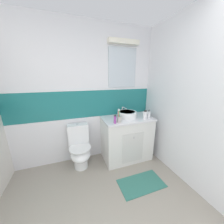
# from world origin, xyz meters

# --- Properties ---
(ground_plane) EXTENTS (3.20, 3.48, 0.04)m
(ground_plane) POSITION_xyz_m (0.00, 1.20, -0.02)
(ground_plane) COLOR gray
(wall_back_tiled) EXTENTS (3.20, 0.20, 2.50)m
(wall_back_tiled) POSITION_xyz_m (0.01, 2.45, 1.26)
(wall_back_tiled) COLOR white
(wall_back_tiled) RESTS_ON ground_plane
(wall_right_plain) EXTENTS (0.10, 3.48, 2.50)m
(wall_right_plain) POSITION_xyz_m (1.35, 1.20, 1.25)
(wall_right_plain) COLOR white
(wall_right_plain) RESTS_ON ground_plane
(vanity_cabinet) EXTENTS (0.93, 0.58, 0.85)m
(vanity_cabinet) POSITION_xyz_m (0.71, 2.12, 0.43)
(vanity_cabinet) COLOR silver
(vanity_cabinet) RESTS_ON ground_plane
(sink_basin) EXTENTS (0.35, 0.40, 0.17)m
(sink_basin) POSITION_xyz_m (0.71, 2.13, 0.91)
(sink_basin) COLOR white
(sink_basin) RESTS_ON vanity_cabinet
(toilet) EXTENTS (0.37, 0.50, 0.79)m
(toilet) POSITION_xyz_m (-0.19, 2.16, 0.36)
(toilet) COLOR white
(toilet) RESTS_ON ground_plane
(toothbrush_cup) EXTENTS (0.07, 0.07, 0.23)m
(toothbrush_cup) POSITION_xyz_m (0.47, 1.95, 0.91)
(toothbrush_cup) COLOR #B2ADA3
(toothbrush_cup) RESTS_ON vanity_cabinet
(soap_dispenser) EXTENTS (0.06, 0.06, 0.16)m
(soap_dispenser) POSITION_xyz_m (1.06, 1.95, 0.91)
(soap_dispenser) COLOR white
(soap_dispenser) RESTS_ON vanity_cabinet
(mouthwash_bottle) EXTENTS (0.07, 0.07, 0.16)m
(mouthwash_bottle) POSITION_xyz_m (0.98, 1.94, 0.93)
(mouthwash_bottle) COLOR white
(mouthwash_bottle) RESTS_ON vanity_cabinet
(deodorant_spray_can) EXTENTS (0.04, 0.04, 0.14)m
(deodorant_spray_can) POSITION_xyz_m (0.39, 1.92, 0.92)
(deodorant_spray_can) COLOR #993F99
(deodorant_spray_can) RESTS_ON vanity_cabinet
(bath_mat) EXTENTS (0.69, 0.38, 0.01)m
(bath_mat) POSITION_xyz_m (0.64, 1.42, 0.01)
(bath_mat) COLOR #337266
(bath_mat) RESTS_ON ground_plane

